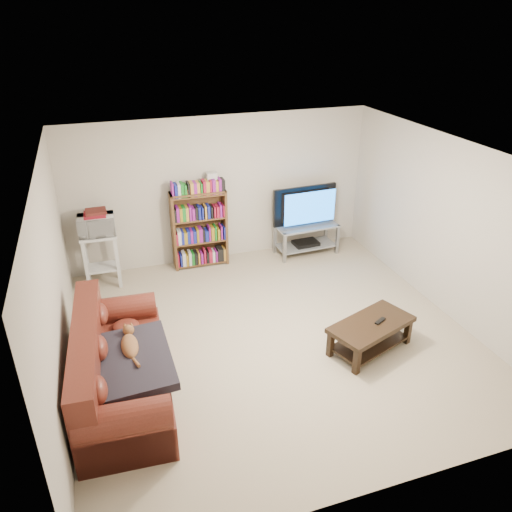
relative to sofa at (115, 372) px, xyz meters
name	(u,v)px	position (x,y,z in m)	size (l,w,h in m)	color
floor	(273,336)	(2.01, 0.50, -0.32)	(5.00, 5.00, 0.00)	#C2B090
ceiling	(276,156)	(2.01, 0.50, 2.08)	(5.00, 5.00, 0.00)	white
wall_back	(221,190)	(2.01, 3.00, 0.88)	(5.00, 5.00, 0.00)	beige
wall_front	(386,388)	(2.01, -2.00, 0.88)	(5.00, 5.00, 0.00)	beige
wall_left	(55,287)	(-0.49, 0.50, 0.88)	(5.00, 5.00, 0.00)	beige
wall_right	(448,228)	(4.51, 0.50, 0.88)	(5.00, 5.00, 0.00)	beige
sofa	(115,372)	(0.00, 0.00, 0.00)	(1.07, 2.20, 0.92)	maroon
blanket	(131,362)	(0.17, -0.16, 0.22)	(0.83, 1.07, 0.10)	#25212A
cat	(130,346)	(0.19, 0.04, 0.28)	(0.23, 0.59, 0.18)	brown
coffee_table	(371,331)	(3.07, -0.14, -0.05)	(1.21, 0.88, 0.40)	black
remote	(380,321)	(3.18, -0.16, 0.08)	(0.18, 0.05, 0.02)	black
tv_stand	(306,234)	(3.41, 2.64, 0.04)	(1.08, 0.53, 0.53)	#999EA3
television	(308,207)	(3.41, 2.64, 0.54)	(1.14, 0.15, 0.66)	black
dvd_player	(306,243)	(3.41, 2.64, -0.13)	(0.42, 0.30, 0.06)	black
bookshelf	(199,228)	(1.58, 2.80, 0.34)	(0.89, 0.29, 1.29)	brown
shelf_clutter	(203,184)	(1.68, 2.82, 1.07)	(0.65, 0.20, 0.28)	silver
microwave_stand	(101,253)	(0.01, 2.61, 0.22)	(0.55, 0.40, 0.85)	silver
microwave	(96,225)	(0.01, 2.61, 0.68)	(0.53, 0.36, 0.29)	silver
game_boxes	(95,214)	(0.01, 2.61, 0.85)	(0.31, 0.27, 0.05)	maroon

